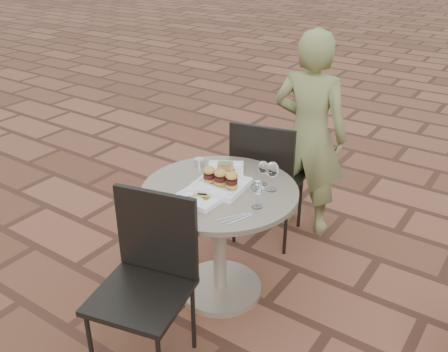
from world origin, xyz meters
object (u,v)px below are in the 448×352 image
Objects in this scene: chair_far at (266,173)px; plate_tuna at (202,196)px; plate_sliders at (220,182)px; diner at (309,135)px; cafe_table at (220,225)px; plate_salmon at (225,170)px; chair_near at (148,268)px.

plate_tuna is (0.04, -0.78, 0.20)m from chair_far.
plate_sliders is 1.24× the size of plate_tuna.
diner is 4.83× the size of plate_sliders.
cafe_table is 3.02× the size of plate_salmon.
plate_salmon is 1.20× the size of plate_tuna.
cafe_table is 0.97× the size of chair_near.
cafe_table is at bearing -64.34° from plate_salmon.
chair_far is at bearing 95.32° from cafe_table.
chair_far is (-0.06, 0.63, 0.07)m from cafe_table.
diner is (0.09, 1.60, 0.19)m from chair_near.
cafe_table is at bearing -75.05° from plate_sliders.
diner reaches higher than chair_far.
chair_near is at bearing 80.72° from diner.
plate_sliders is (0.09, -0.18, 0.02)m from plate_salmon.
chair_near reaches higher than cafe_table.
diner is (0.14, 0.36, 0.19)m from chair_far.
plate_salmon is at bearing 82.66° from chair_near.
plate_sliders reaches higher than cafe_table.
plate_salmon is 0.21m from plate_sliders.
plate_salmon is at bearing 102.78° from plate_tuna.
diner is at bearing -122.99° from chair_far.
chair_far is 1.00× the size of chair_near.
chair_near is 3.75× the size of plate_tuna.
plate_sliders is at bearing 83.42° from chair_far.
plate_tuna is (-0.01, 0.46, 0.20)m from chair_near.
plate_sliders is at bearing -63.72° from plate_salmon.
diner is at bearing 77.65° from plate_salmon.
chair_far is 3.02× the size of plate_sliders.
cafe_table is 0.34m from plate_salmon.
chair_far is 0.63× the size of diner.
plate_sliders is at bearing 76.16° from chair_near.
plate_salmon is (-0.09, 0.80, 0.20)m from chair_near.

